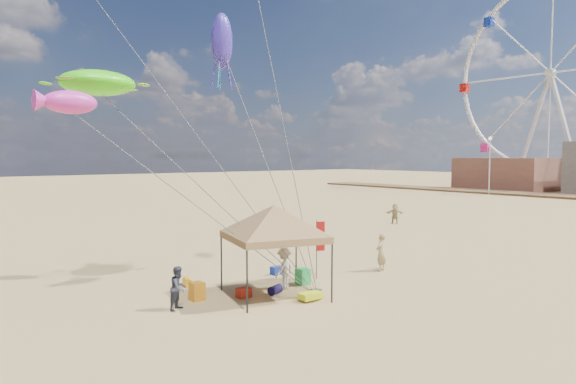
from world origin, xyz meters
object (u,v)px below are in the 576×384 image
object	(u,v)px
feather_flag	(320,240)
chair_yellow	(197,291)
person_far_c	(395,214)
beach_cart	(310,296)
lamp_north	(490,156)
person_near_a	(381,252)
canopy_tent	(274,209)
cooler_blue	(277,270)
cooler_red	(244,293)
ferris_wheel	(550,83)
person_near_b	(179,288)
chair_green	(303,277)
person_near_c	(284,268)

from	to	relation	value
feather_flag	chair_yellow	xyz separation A→B (m)	(-6.02, 0.33, -1.44)
chair_yellow	person_far_c	size ratio (longest dim) A/B	0.42
feather_flag	person_far_c	size ratio (longest dim) A/B	1.60
beach_cart	lamp_north	xyz separation A→B (m)	(55.91, 25.53, 5.32)
person_near_a	canopy_tent	bearing A→B (deg)	-14.72
person_near_a	lamp_north	distance (m)	55.45
person_far_c	lamp_north	bearing A→B (deg)	74.80
canopy_tent	cooler_blue	world-z (taller)	canopy_tent
cooler_red	person_far_c	world-z (taller)	person_far_c
canopy_tent	cooler_red	xyz separation A→B (m)	(-1.03, 0.62, -3.29)
cooler_red	ferris_wheel	xyz separation A→B (m)	(74.64, 23.33, 17.04)
person_near_a	lamp_north	bearing A→B (deg)	-172.70
canopy_tent	person_near_a	size ratio (longest dim) A/B	3.56
feather_flag	cooler_blue	bearing A→B (deg)	117.61
beach_cart	person_near_a	distance (m)	6.32
person_near_a	person_near_b	distance (m)	10.48
cooler_blue	chair_green	size ratio (longest dim) A/B	0.77
person_near_b	chair_green	bearing A→B (deg)	-30.85
person_near_b	lamp_north	xyz separation A→B (m)	(60.37, 23.42, 4.73)
canopy_tent	person_near_b	bearing A→B (deg)	168.86
cooler_red	person_near_b	xyz separation A→B (m)	(-2.73, 0.12, 0.60)
lamp_north	person_near_c	bearing A→B (deg)	-157.11
lamp_north	cooler_blue	bearing A→B (deg)	-158.64
chair_green	ferris_wheel	xyz separation A→B (m)	(71.52, 23.21, 16.88)
chair_yellow	cooler_blue	bearing A→B (deg)	17.23
canopy_tent	ferris_wheel	world-z (taller)	ferris_wheel
chair_green	person_near_a	bearing A→B (deg)	-4.15
chair_green	person_near_a	size ratio (longest dim) A/B	0.38
canopy_tent	chair_green	size ratio (longest dim) A/B	9.34
cooler_blue	canopy_tent	bearing A→B (deg)	-128.73
feather_flag	chair_yellow	world-z (taller)	feather_flag
feather_flag	person_near_a	bearing A→B (deg)	-11.07
person_near_a	person_near_c	size ratio (longest dim) A/B	1.07
person_far_c	canopy_tent	bearing A→B (deg)	-96.08
canopy_tent	beach_cart	world-z (taller)	canopy_tent
canopy_tent	chair_yellow	bearing A→B (deg)	152.48
cooler_blue	person_near_b	size ratio (longest dim) A/B	0.34
chair_green	person_near_c	world-z (taller)	person_near_c
beach_cart	person_far_c	bearing A→B (deg)	32.39
chair_yellow	ferris_wheel	distance (m)	81.32
person_near_a	feather_flag	bearing A→B (deg)	-29.23
feather_flag	ferris_wheel	size ratio (longest dim) A/B	0.08
cooler_blue	lamp_north	bearing A→B (deg)	21.36
chair_green	person_near_b	xyz separation A→B (m)	(-5.85, -0.00, 0.44)
cooler_blue	lamp_north	distance (m)	58.49
cooler_blue	person_near_c	xyz separation A→B (m)	(-1.33, -2.25, 0.67)
cooler_red	cooler_blue	xyz separation A→B (m)	(3.39, 2.33, 0.00)
beach_cart	person_near_a	xyz separation A→B (m)	(6.02, 1.78, 0.72)
cooler_red	person_near_c	world-z (taller)	person_near_c
cooler_red	chair_yellow	size ratio (longest dim) A/B	0.77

